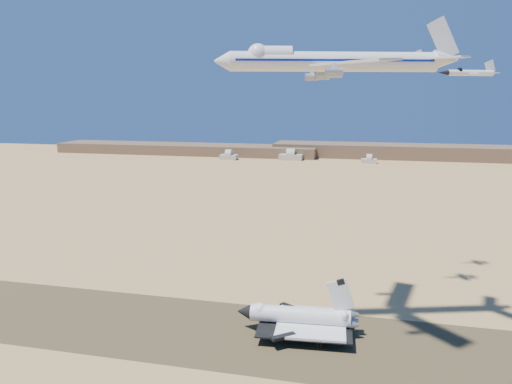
% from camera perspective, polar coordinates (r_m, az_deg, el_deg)
% --- Properties ---
extents(ground, '(1200.00, 1200.00, 0.00)m').
position_cam_1_polar(ground, '(182.28, -2.74, -15.86)').
color(ground, tan).
rests_on(ground, ground).
extents(runway, '(600.00, 50.00, 0.06)m').
position_cam_1_polar(runway, '(182.27, -2.74, -15.85)').
color(runway, brown).
rests_on(runway, ground).
extents(ridgeline, '(960.00, 90.00, 18.00)m').
position_cam_1_polar(ridgeline, '(687.82, 14.99, 4.31)').
color(ridgeline, brown).
rests_on(ridgeline, ground).
extents(hangars, '(200.50, 29.50, 30.00)m').
position_cam_1_polar(hangars, '(648.68, 3.56, 4.04)').
color(hangars, beige).
rests_on(hangars, ground).
extents(shuttle, '(42.77, 28.12, 21.02)m').
position_cam_1_polar(shuttle, '(181.11, 4.93, -14.09)').
color(shuttle, silver).
rests_on(shuttle, runway).
extents(carrier_747, '(78.82, 58.69, 19.75)m').
position_cam_1_polar(carrier_747, '(166.05, 8.11, 14.55)').
color(carrier_747, silver).
extents(crew_a, '(0.62, 0.72, 1.68)m').
position_cam_1_polar(crew_a, '(174.44, 7.08, -16.91)').
color(crew_a, '#E35D0D').
rests_on(crew_a, runway).
extents(crew_b, '(0.79, 0.93, 1.66)m').
position_cam_1_polar(crew_b, '(174.06, 7.48, -16.99)').
color(crew_b, '#E35D0D').
rests_on(crew_b, runway).
extents(crew_c, '(1.20, 1.07, 1.84)m').
position_cam_1_polar(crew_c, '(176.42, 6.26, -16.52)').
color(crew_c, '#E35D0D').
rests_on(crew_c, runway).
extents(chase_jet_a, '(13.88, 8.98, 3.64)m').
position_cam_1_polar(chase_jet_a, '(126.00, 23.19, 12.43)').
color(chase_jet_a, silver).
extents(chase_jet_d, '(15.85, 9.30, 4.05)m').
position_cam_1_polar(chase_jet_d, '(208.81, 16.60, 14.50)').
color(chase_jet_d, silver).
extents(chase_jet_e, '(13.99, 8.17, 3.57)m').
position_cam_1_polar(chase_jet_e, '(232.35, 18.84, 14.35)').
color(chase_jet_e, silver).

